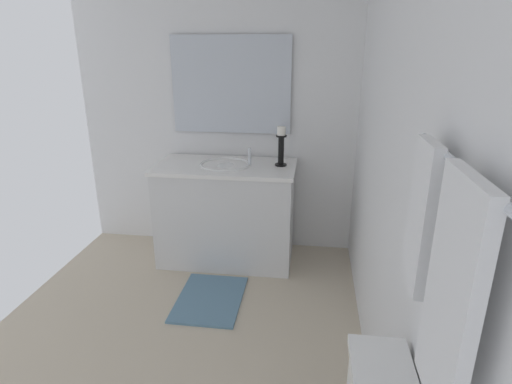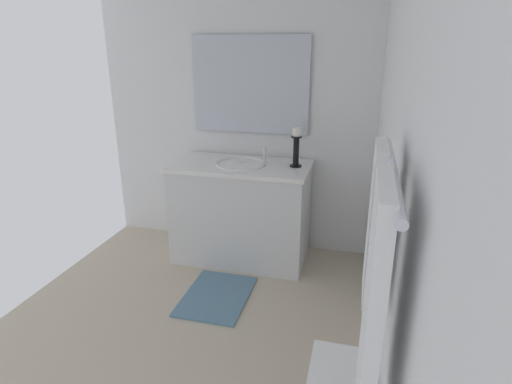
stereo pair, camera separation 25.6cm
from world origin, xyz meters
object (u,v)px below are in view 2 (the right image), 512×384
(vanity_cabinet, at_px, (241,212))
(candle_holder_tall, at_px, (296,146))
(bath_mat, at_px, (217,296))
(mirror, at_px, (250,85))
(towel_bar, at_px, (392,170))
(towel_near_vanity, at_px, (374,224))
(towel_center, at_px, (373,309))
(sink_basin, at_px, (241,169))

(vanity_cabinet, relative_size, candle_holder_tall, 3.63)
(candle_holder_tall, relative_size, bath_mat, 0.50)
(mirror, relative_size, bath_mat, 1.59)
(towel_bar, bearing_deg, mirror, -157.95)
(mirror, relative_size, towel_near_vanity, 2.31)
(bath_mat, bearing_deg, candle_holder_tall, 147.41)
(vanity_cabinet, xyz_separation_m, mirror, (-0.28, 0.00, 0.98))
(towel_center, bearing_deg, vanity_cabinet, -157.18)
(mirror, xyz_separation_m, candle_holder_tall, (0.24, 0.43, -0.42))
(vanity_cabinet, relative_size, bath_mat, 1.82)
(sink_basin, xyz_separation_m, candle_holder_tall, (-0.04, 0.42, 0.20))
(vanity_cabinet, distance_m, candle_holder_tall, 0.70)
(mirror, height_order, towel_bar, mirror)
(towel_bar, bearing_deg, vanity_cabinet, -155.37)
(mirror, xyz_separation_m, bath_mat, (0.91, 0.00, -1.37))
(candle_holder_tall, bearing_deg, sink_basin, -84.52)
(mirror, bearing_deg, sink_basin, 0.20)
(vanity_cabinet, relative_size, towel_center, 2.06)
(vanity_cabinet, bearing_deg, towel_center, 22.82)
(towel_near_vanity, bearing_deg, vanity_cabinet, -154.19)
(bath_mat, bearing_deg, sink_basin, 179.91)
(sink_basin, xyz_separation_m, towel_bar, (2.12, 0.97, 0.66))
(sink_basin, bearing_deg, towel_center, 22.80)
(sink_basin, bearing_deg, bath_mat, -0.09)
(candle_holder_tall, xyz_separation_m, bath_mat, (0.67, -0.43, -0.95))
(vanity_cabinet, height_order, sink_basin, sink_basin)
(vanity_cabinet, bearing_deg, bath_mat, 0.00)
(vanity_cabinet, bearing_deg, sink_basin, 90.00)
(sink_basin, height_order, towel_bar, towel_bar)
(vanity_cabinet, relative_size, towel_bar, 1.85)
(sink_basin, xyz_separation_m, bath_mat, (0.62, -0.00, -0.76))
(candle_holder_tall, height_order, towel_near_vanity, towel_near_vanity)
(vanity_cabinet, bearing_deg, towel_bar, 24.63)
(towel_center, bearing_deg, mirror, -159.47)
(sink_basin, relative_size, towel_center, 0.76)
(mirror, distance_m, candle_holder_tall, 0.64)
(candle_holder_tall, xyz_separation_m, towel_bar, (2.16, 0.55, 0.47))
(towel_center, relative_size, bath_mat, 0.88)
(sink_basin, distance_m, towel_bar, 2.42)
(vanity_cabinet, bearing_deg, mirror, 179.99)
(vanity_cabinet, distance_m, towel_center, 2.58)
(vanity_cabinet, xyz_separation_m, sink_basin, (0.00, 0.00, 0.36))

